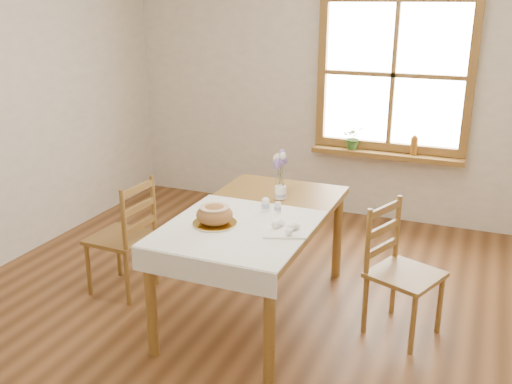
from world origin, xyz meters
TOP-DOWN VIEW (x-y plane):
  - ground at (0.00, 0.00)m, footprint 5.00×5.00m
  - room_walls at (0.00, 0.00)m, footprint 4.60×5.10m
  - window at (0.50, 2.47)m, footprint 1.46×0.08m
  - window_sill at (0.50, 2.40)m, footprint 1.46×0.20m
  - dining_table at (0.00, 0.30)m, footprint 0.90×1.60m
  - table_linen at (0.00, -0.00)m, footprint 0.91×0.99m
  - chair_left at (-1.06, 0.20)m, footprint 0.45×0.43m
  - chair_right at (1.01, 0.41)m, footprint 0.55×0.54m
  - bread_plate at (-0.15, -0.02)m, footprint 0.35×0.35m
  - bread_loaf at (-0.15, -0.02)m, footprint 0.24×0.24m
  - egg_napkin at (0.30, 0.04)m, footprint 0.33×0.31m
  - eggs at (0.30, 0.04)m, footprint 0.26×0.25m
  - salt_shaker at (0.06, 0.33)m, footprint 0.07×0.07m
  - pepper_shaker at (0.15, 0.32)m, footprint 0.05×0.05m
  - flower_vase at (0.06, 0.62)m, footprint 0.10×0.10m
  - lavender_bouquet at (0.06, 0.62)m, footprint 0.15×0.15m
  - potted_plant at (0.17, 2.40)m, footprint 0.25×0.27m
  - amber_bottle at (0.75, 2.40)m, footprint 0.07×0.07m

SIDE VIEW (x-z plane):
  - ground at x=0.00m, z-range 0.00..0.00m
  - chair_right at x=1.01m, z-range 0.00..0.88m
  - chair_left at x=-1.06m, z-range 0.00..0.89m
  - dining_table at x=0.00m, z-range 0.29..1.04m
  - window_sill at x=0.50m, z-range 0.66..0.71m
  - table_linen at x=0.00m, z-range 0.75..0.76m
  - egg_napkin at x=0.30m, z-range 0.76..0.77m
  - bread_plate at x=-0.15m, z-range 0.76..0.77m
  - eggs at x=0.30m, z-range 0.77..0.82m
  - flower_vase at x=0.06m, z-range 0.75..0.84m
  - pepper_shaker at x=0.15m, z-range 0.76..0.85m
  - potted_plant at x=0.17m, z-range 0.71..0.90m
  - salt_shaker at x=0.06m, z-range 0.76..0.86m
  - amber_bottle at x=0.75m, z-range 0.71..0.91m
  - bread_loaf at x=-0.15m, z-range 0.77..0.90m
  - lavender_bouquet at x=0.06m, z-range 0.84..1.12m
  - window at x=0.50m, z-range 0.72..2.18m
  - room_walls at x=0.00m, z-range 0.38..3.03m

